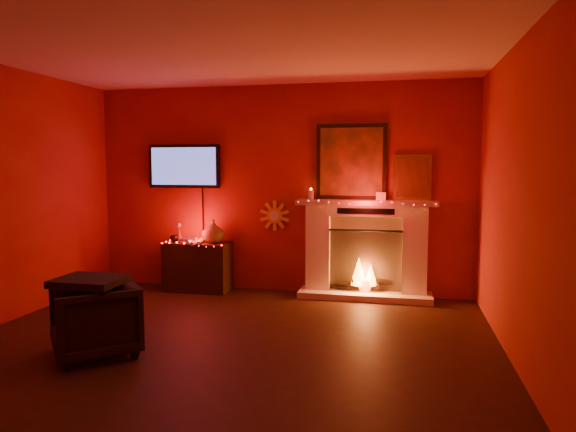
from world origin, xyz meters
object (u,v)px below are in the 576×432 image
armchair (95,319)px  fireplace (365,240)px  tv (184,166)px  sunburst_clock (275,216)px  console_table (199,262)px

armchair → fireplace: bearing=98.5°
tv → armchair: (0.26, -2.59, -1.33)m
armchair → tv: bearing=145.1°
sunburst_clock → armchair: 2.88m
fireplace → tv: 2.61m
console_table → sunburst_clock: bearing=12.6°
tv → sunburst_clock: (1.25, 0.03, -0.65)m
fireplace → console_table: fireplace is taller
sunburst_clock → console_table: sunburst_clock is taller
tv → console_table: tv is taller
tv → sunburst_clock: tv is taller
tv → armchair: tv is taller
sunburst_clock → console_table: 1.18m
tv → armchair: 2.92m
console_table → fireplace: bearing=3.4°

